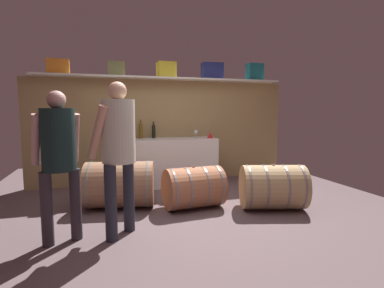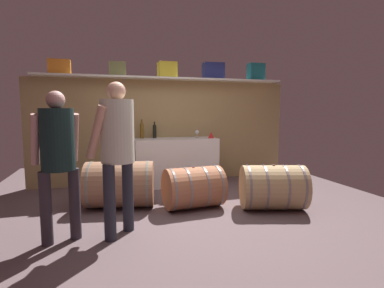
{
  "view_description": "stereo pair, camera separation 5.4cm",
  "coord_description": "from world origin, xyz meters",
  "px_view_note": "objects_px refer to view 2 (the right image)",
  "views": [
    {
      "loc": [
        -1.16,
        -3.48,
        1.35
      ],
      "look_at": [
        0.07,
        0.56,
        0.88
      ],
      "focal_mm": 28.16,
      "sensor_mm": 36.0,
      "label": 1
    },
    {
      "loc": [
        -1.11,
        -3.5,
        1.35
      ],
      "look_at": [
        0.07,
        0.56,
        0.88
      ],
      "focal_mm": 28.16,
      "sensor_mm": 36.0,
      "label": 2
    }
  ],
  "objects_px": {
    "wine_barrel_near": "(120,184)",
    "winemaker_pouring": "(58,151)",
    "red_funnel": "(211,135)",
    "visitor_tasting": "(117,143)",
    "toolcase_navy": "(213,71)",
    "work_cabinet": "(175,161)",
    "toolcase_yellow": "(167,70)",
    "wine_bottle_dark": "(155,131)",
    "wine_barrel_far": "(273,187)",
    "wine_glass": "(197,132)",
    "toolcase_olive": "(117,69)",
    "toolcase_orange": "(60,67)",
    "wine_bottle_amber": "(142,130)",
    "wine_barrel_flank": "(194,187)",
    "tasting_cup": "(119,160)"
  },
  "relations": [
    {
      "from": "wine_barrel_near",
      "to": "winemaker_pouring",
      "type": "distance_m",
      "value": 1.34
    },
    {
      "from": "red_funnel",
      "to": "visitor_tasting",
      "type": "relative_size",
      "value": 0.07
    },
    {
      "from": "wine_barrel_near",
      "to": "toolcase_navy",
      "type": "bearing_deg",
      "value": 45.87
    },
    {
      "from": "work_cabinet",
      "to": "visitor_tasting",
      "type": "distance_m",
      "value": 2.4
    },
    {
      "from": "wine_barrel_near",
      "to": "winemaker_pouring",
      "type": "bearing_deg",
      "value": -111.68
    },
    {
      "from": "toolcase_yellow",
      "to": "toolcase_navy",
      "type": "relative_size",
      "value": 0.81
    },
    {
      "from": "wine_bottle_dark",
      "to": "wine_barrel_far",
      "type": "distance_m",
      "value": 2.43
    },
    {
      "from": "wine_glass",
      "to": "winemaker_pouring",
      "type": "relative_size",
      "value": 0.09
    },
    {
      "from": "work_cabinet",
      "to": "wine_glass",
      "type": "distance_m",
      "value": 0.67
    },
    {
      "from": "toolcase_olive",
      "to": "work_cabinet",
      "type": "relative_size",
      "value": 0.19
    },
    {
      "from": "toolcase_orange",
      "to": "wine_bottle_amber",
      "type": "distance_m",
      "value": 1.71
    },
    {
      "from": "toolcase_olive",
      "to": "toolcase_navy",
      "type": "bearing_deg",
      "value": 1.09
    },
    {
      "from": "wine_bottle_amber",
      "to": "wine_barrel_flank",
      "type": "xyz_separation_m",
      "value": [
        0.52,
        -1.58,
        -0.71
      ]
    },
    {
      "from": "wine_barrel_near",
      "to": "wine_barrel_far",
      "type": "height_order",
      "value": "wine_barrel_near"
    },
    {
      "from": "wine_glass",
      "to": "toolcase_orange",
      "type": "bearing_deg",
      "value": 175.48
    },
    {
      "from": "toolcase_yellow",
      "to": "tasting_cup",
      "type": "distance_m",
      "value": 2.13
    },
    {
      "from": "toolcase_yellow",
      "to": "wine_bottle_amber",
      "type": "bearing_deg",
      "value": -179.96
    },
    {
      "from": "wine_barrel_far",
      "to": "winemaker_pouring",
      "type": "height_order",
      "value": "winemaker_pouring"
    },
    {
      "from": "visitor_tasting",
      "to": "wine_barrel_far",
      "type": "bearing_deg",
      "value": -38.77
    },
    {
      "from": "wine_glass",
      "to": "red_funnel",
      "type": "bearing_deg",
      "value": -29.44
    },
    {
      "from": "winemaker_pouring",
      "to": "wine_bottle_dark",
      "type": "bearing_deg",
      "value": 39.83
    },
    {
      "from": "red_funnel",
      "to": "winemaker_pouring",
      "type": "distance_m",
      "value": 3.04
    },
    {
      "from": "wine_barrel_flank",
      "to": "winemaker_pouring",
      "type": "xyz_separation_m",
      "value": [
        -1.62,
        -0.67,
        0.66
      ]
    },
    {
      "from": "toolcase_navy",
      "to": "wine_bottle_dark",
      "type": "bearing_deg",
      "value": -176.12
    },
    {
      "from": "tasting_cup",
      "to": "visitor_tasting",
      "type": "height_order",
      "value": "visitor_tasting"
    },
    {
      "from": "toolcase_navy",
      "to": "red_funnel",
      "type": "distance_m",
      "value": 1.25
    },
    {
      "from": "toolcase_orange",
      "to": "winemaker_pouring",
      "type": "bearing_deg",
      "value": -86.67
    },
    {
      "from": "wine_barrel_far",
      "to": "toolcase_yellow",
      "type": "bearing_deg",
      "value": 134.39
    },
    {
      "from": "tasting_cup",
      "to": "wine_bottle_dark",
      "type": "bearing_deg",
      "value": 60.77
    },
    {
      "from": "wine_barrel_flank",
      "to": "winemaker_pouring",
      "type": "height_order",
      "value": "winemaker_pouring"
    },
    {
      "from": "wine_barrel_near",
      "to": "work_cabinet",
      "type": "bearing_deg",
      "value": 56.87
    },
    {
      "from": "toolcase_navy",
      "to": "red_funnel",
      "type": "bearing_deg",
      "value": -112.48
    },
    {
      "from": "wine_barrel_near",
      "to": "winemaker_pouring",
      "type": "xyz_separation_m",
      "value": [
        -0.64,
        -0.99,
        0.62
      ]
    },
    {
      "from": "winemaker_pouring",
      "to": "visitor_tasting",
      "type": "relative_size",
      "value": 0.94
    },
    {
      "from": "toolcase_orange",
      "to": "winemaker_pouring",
      "type": "relative_size",
      "value": 0.22
    },
    {
      "from": "wine_bottle_dark",
      "to": "wine_barrel_far",
      "type": "bearing_deg",
      "value": -55.74
    },
    {
      "from": "wine_barrel_near",
      "to": "wine_barrel_far",
      "type": "xyz_separation_m",
      "value": [
        2.01,
        -0.68,
        -0.02
      ]
    },
    {
      "from": "wine_glass",
      "to": "wine_barrel_flank",
      "type": "height_order",
      "value": "wine_glass"
    },
    {
      "from": "wine_barrel_flank",
      "to": "toolcase_yellow",
      "type": "bearing_deg",
      "value": 86.61
    },
    {
      "from": "toolcase_olive",
      "to": "toolcase_navy",
      "type": "xyz_separation_m",
      "value": [
        1.78,
        0.0,
        0.03
      ]
    },
    {
      "from": "winemaker_pouring",
      "to": "visitor_tasting",
      "type": "distance_m",
      "value": 0.58
    },
    {
      "from": "wine_bottle_amber",
      "to": "wine_barrel_near",
      "type": "xyz_separation_m",
      "value": [
        -0.46,
        -1.26,
        -0.67
      ]
    },
    {
      "from": "winemaker_pouring",
      "to": "wine_bottle_amber",
      "type": "bearing_deg",
      "value": 44.49
    },
    {
      "from": "toolcase_olive",
      "to": "wine_glass",
      "type": "relative_size",
      "value": 1.98
    },
    {
      "from": "work_cabinet",
      "to": "toolcase_navy",
      "type": "bearing_deg",
      "value": 14.44
    },
    {
      "from": "wine_barrel_near",
      "to": "wine_barrel_flank",
      "type": "relative_size",
      "value": 1.24
    },
    {
      "from": "wine_barrel_flank",
      "to": "wine_bottle_dark",
      "type": "bearing_deg",
      "value": 95.66
    },
    {
      "from": "toolcase_yellow",
      "to": "winemaker_pouring",
      "type": "relative_size",
      "value": 0.21
    },
    {
      "from": "toolcase_yellow",
      "to": "work_cabinet",
      "type": "distance_m",
      "value": 1.68
    },
    {
      "from": "toolcase_orange",
      "to": "toolcase_navy",
      "type": "relative_size",
      "value": 0.87
    }
  ]
}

